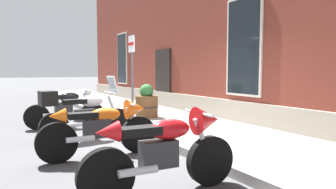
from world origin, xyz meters
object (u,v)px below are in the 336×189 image
motorcycle_black_naked (66,109)px  motorcycle_orange_sport (104,126)px  motorcycle_silver_touring (82,113)px  parking_sign (132,65)px  motorcycle_red_sport (168,148)px  barrel_planter (147,104)px

motorcycle_black_naked → motorcycle_orange_sport: (3.20, 0.00, 0.05)m
motorcycle_silver_touring → parking_sign: parking_sign is taller
motorcycle_orange_sport → parking_sign: parking_sign is taller
motorcycle_orange_sport → parking_sign: 3.22m
motorcycle_silver_touring → motorcycle_red_sport: bearing=2.8°
motorcycle_black_naked → parking_sign: size_ratio=0.89×
motorcycle_silver_touring → parking_sign: size_ratio=0.89×
motorcycle_red_sport → parking_sign: (-4.45, 1.43, 1.08)m
motorcycle_black_naked → motorcycle_silver_touring: 1.67m
motorcycle_black_naked → motorcycle_orange_sport: motorcycle_black_naked is taller
motorcycle_silver_touring → motorcycle_orange_sport: bearing=-0.5°
motorcycle_silver_touring → motorcycle_red_sport: size_ratio=1.02×
motorcycle_black_naked → motorcycle_red_sport: 5.10m
parking_sign → motorcycle_orange_sport: bearing=-32.2°
motorcycle_black_naked → motorcycle_silver_touring: bearing=0.5°
motorcycle_red_sport → motorcycle_black_naked: bearing=-178.0°
motorcycle_orange_sport → motorcycle_black_naked: bearing=-180.0°
motorcycle_black_naked → barrel_planter: 2.20m
motorcycle_orange_sport → barrel_planter: barrel_planter is taller
motorcycle_black_naked → motorcycle_orange_sport: 3.20m
parking_sign → motorcycle_red_sport: bearing=-17.9°
barrel_planter → motorcycle_red_sport: bearing=-22.9°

